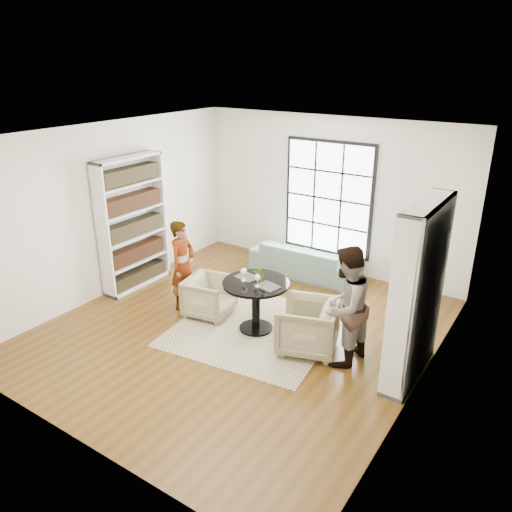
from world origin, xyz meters
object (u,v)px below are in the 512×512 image
Objects in this scene: armchair_left at (210,296)px; person_left at (183,265)px; wine_glass_right at (258,278)px; armchair_right at (307,326)px; person_right at (345,307)px; pedestal_table at (256,296)px; wine_glass_left at (244,272)px; flower_centerpiece at (260,274)px; sofa at (305,260)px.

person_left is at bearing 80.21° from armchair_left.
person_left is at bearing 176.08° from wine_glass_right.
armchair_right is 0.49× the size of person_right.
pedestal_table is 0.67× the size of person_left.
person_right reaches higher than wine_glass_left.
flower_centerpiece is at bearing -116.45° from armchair_right.
person_right reaches higher than armchair_right.
pedestal_table is 0.40m from wine_glass_right.
flower_centerpiece reaches higher than sofa.
wine_glass_right is at bearing -104.14° from armchair_right.
person_right reaches higher than person_left.
flower_centerpiece reaches higher than armchair_right.
sofa is 2.90× the size of armchair_left.
wine_glass_right reaches higher than pedestal_table.
person_left is at bearing -109.12° from armchair_right.
sofa is 1.23× the size of person_right.
wine_glass_left is at bearing 93.56° from sofa.
pedestal_table is at bearing 20.00° from wine_glass_left.
person_left reaches higher than pedestal_table.
person_left is 1.29m from wine_glass_left.
sofa is 10.58× the size of wine_glass_right.
sofa is 9.37× the size of flower_centerpiece.
sofa is 10.20× the size of wine_glass_left.
pedestal_table is 1.22× the size of armchair_right.
flower_centerpiece reaches higher than armchair_left.
wine_glass_right is (0.11, -0.12, 0.37)m from pedestal_table.
wine_glass_right is 0.21m from flower_centerpiece.
armchair_right is at bearing -0.19° from wine_glass_left.
flower_centerpiece reaches higher than wine_glass_left.
sofa is 3.08m from person_right.
armchair_right reaches higher than armchair_left.
wine_glass_left is at bearing -160.00° from pedestal_table.
pedestal_table reaches higher than armchair_left.
sofa is 2.48m from wine_glass_left.
armchair_right is (1.32, -2.39, 0.07)m from sofa.
pedestal_table is 1.51m from person_right.
person_left is 7.65× the size of wine_glass_right.
armchair_right is at bearing -101.47° from armchair_left.
wine_glass_right is at bearing -100.28° from person_left.
sofa is at bearing -168.88° from armchair_right.
armchair_right is (0.94, -0.07, -0.21)m from pedestal_table.
person_right is (2.94, -0.05, 0.09)m from person_left.
wine_glass_left is (0.73, -0.05, 0.63)m from armchair_left.
person_left reaches higher than flower_centerpiece.
pedestal_table is at bearing -112.01° from armchair_right.
armchair_left is 1.11m from flower_centerpiece.
pedestal_table is 1.41× the size of armchair_left.
armchair_right is 4.05× the size of wine_glass_left.
person_left reaches higher than wine_glass_left.
pedestal_table is 1.47m from person_left.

